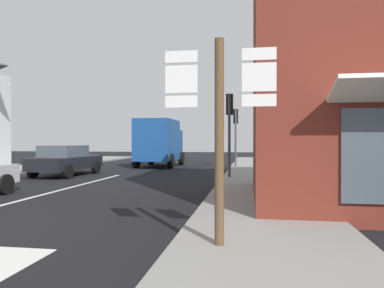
{
  "coord_description": "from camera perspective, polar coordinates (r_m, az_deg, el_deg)",
  "views": [
    {
      "loc": [
        6.4,
        -5.11,
        1.68
      ],
      "look_at": [
        3.7,
        11.74,
        1.54
      ],
      "focal_mm": 34.15,
      "sensor_mm": 36.0,
      "label": 1
    }
  ],
  "objects": [
    {
      "name": "lane_centre_stripe",
      "position": [
        12.93,
        -20.84,
        -7.01
      ],
      "size": [
        0.16,
        12.0,
        0.01
      ],
      "primitive_type": "cube",
      "color": "silver",
      "rests_on": "ground"
    },
    {
      "name": "traffic_light_far_right",
      "position": [
        22.73,
        6.84,
        3.06
      ],
      "size": [
        0.3,
        0.49,
        3.66
      ],
      "color": "#47474C",
      "rests_on": "ground"
    },
    {
      "name": "delivery_truck",
      "position": [
        24.02,
        -5.1,
        0.39
      ],
      "size": [
        2.5,
        5.01,
        3.05
      ],
      "color": "#19478C",
      "rests_on": "ground"
    },
    {
      "name": "sedan_far",
      "position": [
        18.72,
        -19.11,
        -2.38
      ],
      "size": [
        2.14,
        4.28,
        1.47
      ],
      "color": "black",
      "rests_on": "ground"
    },
    {
      "name": "sidewalk_right",
      "position": [
        13.21,
        10.48,
        -6.55
      ],
      "size": [
        3.03,
        44.0,
        0.14
      ],
      "primitive_type": "cube",
      "color": "gray",
      "rests_on": "ground"
    },
    {
      "name": "traffic_light_near_right",
      "position": [
        15.97,
        5.88,
        4.32
      ],
      "size": [
        0.3,
        0.49,
        3.72
      ],
      "color": "#47474C",
      "rests_on": "ground"
    },
    {
      "name": "ground_plane",
      "position": [
        16.49,
        -13.86,
        -5.4
      ],
      "size": [
        80.0,
        80.0,
        0.0
      ],
      "primitive_type": "plane",
      "color": "black"
    },
    {
      "name": "route_sign_post",
      "position": [
        5.44,
        4.3,
        2.87
      ],
      "size": [
        1.66,
        0.14,
        3.2
      ],
      "color": "brown",
      "rests_on": "ground"
    }
  ]
}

